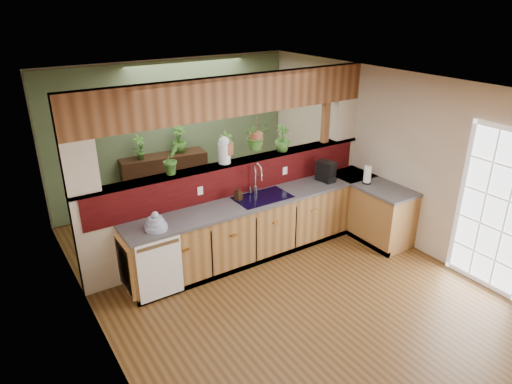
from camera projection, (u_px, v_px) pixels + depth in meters
ground at (287, 288)px, 6.06m from camera, size 4.60×7.00×0.01m
ceiling at (293, 92)px, 5.04m from camera, size 4.60×7.00×0.01m
wall_back at (174, 133)px, 8.25m from camera, size 4.60×0.02×2.60m
wall_left at (99, 252)px, 4.40m from camera, size 0.02×7.00×2.60m
wall_right at (415, 164)px, 6.70m from camera, size 0.02×7.00×2.60m
pass_through_partition at (236, 174)px, 6.65m from camera, size 4.60×0.21×2.60m
pass_through_ledge at (234, 162)px, 6.56m from camera, size 4.60×0.21×0.04m
header_beam at (232, 96)px, 6.19m from camera, size 4.60×0.15×0.55m
sage_backwall at (174, 133)px, 8.23m from camera, size 4.55×0.02×2.55m
countertop at (298, 218)px, 6.97m from camera, size 4.14×1.52×0.90m
dishwasher at (160, 269)px, 5.66m from camera, size 0.58×0.03×0.82m
navy_sink at (262, 202)px, 6.62m from camera, size 0.82×0.50×0.18m
french_door at (494, 213)px, 5.78m from camera, size 0.06×1.02×2.16m
framed_print at (125, 267)px, 3.70m from camera, size 0.04×0.35×0.45m
faucet at (257, 177)px, 6.60m from camera, size 0.21×0.21×0.48m
dish_stack at (156, 224)px, 5.65m from camera, size 0.28×0.28×0.25m
soap_dispenser at (238, 194)px, 6.46m from camera, size 0.11×0.11×0.20m
coffee_maker at (326, 172)px, 7.11m from camera, size 0.17×0.29×0.32m
paper_towel at (367, 175)px, 7.03m from camera, size 0.14×0.14×0.30m
glass_jar at (224, 150)px, 6.40m from camera, size 0.18×0.18×0.39m
ledge_plant_left at (171, 159)px, 6.00m from camera, size 0.25×0.22×0.42m
ledge_plant_right at (282, 138)px, 6.90m from camera, size 0.29×0.29×0.41m
hanging_plant_a at (226, 137)px, 6.35m from camera, size 0.22×0.19×0.53m
hanging_plant_b at (256, 124)px, 6.55m from camera, size 0.46×0.43×0.54m
shelving_console at (165, 182)px, 8.20m from camera, size 1.55×0.57×1.01m
shelf_plant_a at (140, 147)px, 7.72m from camera, size 0.26×0.21×0.43m
shelf_plant_b at (179, 140)px, 8.08m from camera, size 0.30×0.30×0.46m
floor_plant at (236, 186)px, 8.29m from camera, size 0.84×0.77×0.80m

